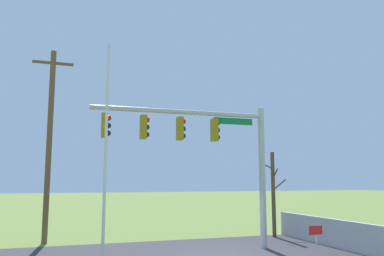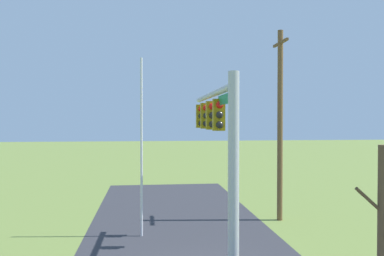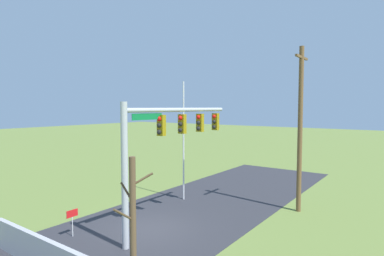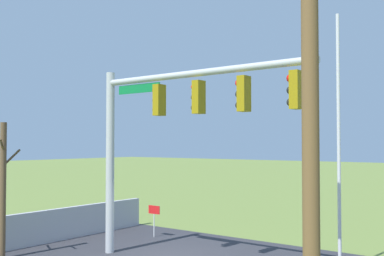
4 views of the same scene
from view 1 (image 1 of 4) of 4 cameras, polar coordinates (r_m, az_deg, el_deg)
ground_plane at (r=15.78m, az=4.66°, el=-18.20°), size 160.00×160.00×0.00m
sidewalk_corner at (r=17.81m, az=13.59°, el=-16.80°), size 6.00×6.00×0.01m
retaining_fence at (r=18.34m, az=19.85°, el=-14.41°), size 0.20×7.62×1.20m
signal_mast at (r=16.12m, az=2.26°, el=-2.29°), size 7.52×0.45×6.03m
flagpole at (r=12.72m, az=-12.74°, el=-3.84°), size 0.10×0.10×7.38m
utility_pole at (r=19.31m, az=-20.46°, el=-1.77°), size 1.90×0.26×9.10m
bare_tree at (r=20.41m, az=12.01°, el=-9.43°), size 1.27×1.02×4.32m
open_sign at (r=15.10m, az=17.95°, el=-14.85°), size 0.56×0.04×1.22m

